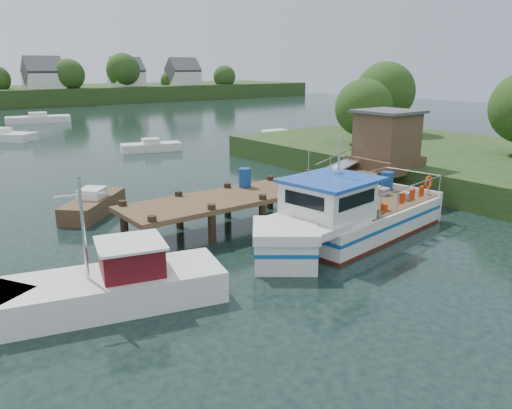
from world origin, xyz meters
TOP-DOWN VIEW (x-y plane):
  - ground_plane at (0.00, 0.00)m, footprint 160.00×160.00m
  - near_shore at (16.88, -0.73)m, footprint 16.00×30.00m
  - dock at (6.51, 0.01)m, footprint 16.60×3.00m
  - lobster_boat at (1.47, -4.20)m, footprint 10.69×4.21m
  - work_boat at (-8.32, -3.88)m, footprint 7.42×3.79m
  - moored_rowboat at (-5.22, 5.55)m, footprint 4.03×4.04m
  - moored_far at (3.41, 48.21)m, footprint 7.71×4.06m
  - moored_b at (4.88, 20.25)m, footprint 5.01×2.85m
  - moored_c at (15.68, 17.26)m, footprint 7.98×3.91m

SIDE VIEW (x-z plane):
  - ground_plane at x=0.00m, z-range 0.00..0.00m
  - moored_b at x=4.88m, z-range -0.14..0.91m
  - moored_c at x=15.68m, z-range -0.16..1.05m
  - moored_rowboat at x=-5.22m, z-range -0.16..1.08m
  - moored_far at x=3.41m, z-range -0.16..1.09m
  - work_boat at x=-8.32m, z-range -1.33..2.57m
  - lobster_boat at x=1.47m, z-range -1.62..3.46m
  - near_shore at x=16.88m, z-range -1.83..5.93m
  - dock at x=6.51m, z-range -0.15..4.63m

